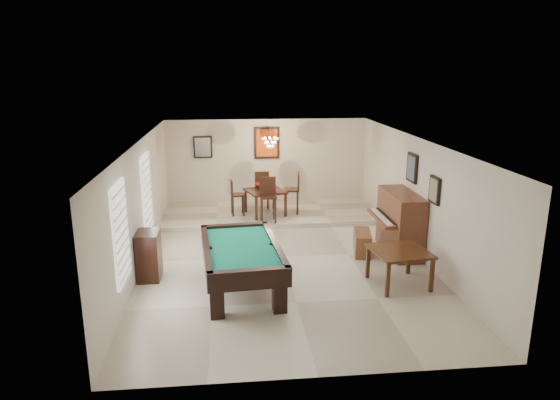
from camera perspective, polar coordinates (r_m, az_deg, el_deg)
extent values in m
cube|color=beige|center=(11.19, 0.32, -6.54)|extent=(6.00, 9.00, 0.02)
cube|color=silver|center=(15.15, -1.52, 4.33)|extent=(6.00, 0.04, 2.60)
cube|color=silver|center=(6.58, 4.64, -10.17)|extent=(6.00, 0.04, 2.60)
cube|color=silver|center=(10.88, -15.58, -0.46)|extent=(0.04, 9.00, 2.60)
cube|color=silver|center=(11.49, 15.38, 0.35)|extent=(0.04, 9.00, 2.60)
cube|color=white|center=(10.52, 0.34, 6.81)|extent=(6.00, 9.00, 0.04)
cube|color=beige|center=(14.23, -1.10, -1.51)|extent=(6.00, 2.50, 0.12)
cube|color=white|center=(8.78, -17.73, -3.62)|extent=(0.06, 1.00, 1.70)
cube|color=white|center=(11.42, -14.99, 0.82)|extent=(0.06, 1.00, 1.70)
cube|color=brown|center=(11.47, 9.38, -4.82)|extent=(0.51, 0.95, 0.50)
cube|color=black|center=(10.26, -14.75, -6.13)|extent=(0.43, 0.65, 0.97)
cube|color=#D84C14|center=(15.01, -1.52, 6.55)|extent=(0.75, 0.06, 0.95)
cube|color=white|center=(15.01, -8.81, 5.99)|extent=(0.55, 0.06, 0.65)
cube|color=slate|center=(11.62, 14.87, 3.58)|extent=(0.06, 0.55, 0.65)
cube|color=gray|center=(10.48, 17.26, 1.09)|extent=(0.06, 0.45, 0.55)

